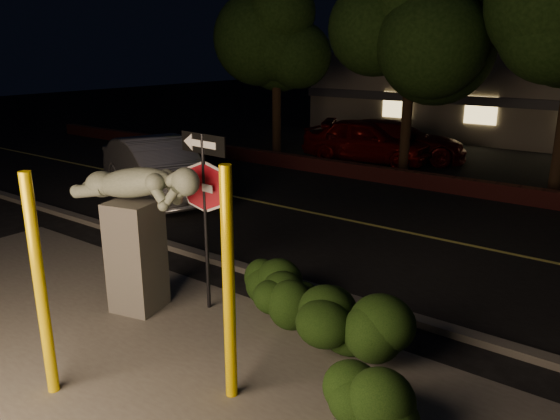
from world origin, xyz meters
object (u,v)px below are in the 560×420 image
(parked_car_red, at_px, (367,140))
(parked_car_darkred, at_px, (394,141))
(yellow_pole_right, at_px, (229,288))
(signpost, at_px, (204,188))
(sculpture, at_px, (136,221))
(yellow_pole_left, at_px, (40,288))
(silver_sedan, at_px, (158,168))

(parked_car_red, height_order, parked_car_darkred, parked_car_red)
(yellow_pole_right, relative_size, parked_car_darkred, 0.55)
(signpost, relative_size, parked_car_darkred, 0.55)
(yellow_pole_right, distance_m, sculpture, 2.96)
(signpost, xyz_separation_m, parked_car_darkred, (-2.96, 13.38, -1.33))
(yellow_pole_left, distance_m, parked_car_darkred, 16.57)
(yellow_pole_left, relative_size, signpost, 0.98)
(yellow_pole_right, xyz_separation_m, silver_sedan, (-8.11, 5.98, -0.64))
(sculpture, height_order, silver_sedan, sculpture)
(yellow_pole_left, relative_size, yellow_pole_right, 0.97)
(parked_car_darkred, bearing_deg, yellow_pole_left, 166.05)
(silver_sedan, relative_size, parked_car_darkred, 0.96)
(signpost, xyz_separation_m, silver_sedan, (-6.19, 4.38, -1.26))
(silver_sedan, bearing_deg, sculpture, -113.21)
(sculpture, relative_size, silver_sedan, 0.48)
(yellow_pole_left, xyz_separation_m, yellow_pole_right, (1.91, 1.30, 0.05))
(yellow_pole_right, bearing_deg, silver_sedan, 143.60)
(yellow_pole_right, distance_m, signpost, 2.58)
(yellow_pole_right, xyz_separation_m, signpost, (-1.93, 1.60, 0.62))
(yellow_pole_right, xyz_separation_m, sculpture, (-2.82, 0.91, 0.06))
(signpost, relative_size, silver_sedan, 0.57)
(yellow_pole_right, bearing_deg, parked_car_red, 111.53)
(yellow_pole_right, height_order, parked_car_red, yellow_pole_right)
(parked_car_red, bearing_deg, yellow_pole_right, -163.79)
(sculpture, xyz_separation_m, silver_sedan, (-5.30, 5.07, -0.70))
(silver_sedan, height_order, parked_car_red, silver_sedan)
(yellow_pole_right, bearing_deg, signpost, 140.26)
(silver_sedan, height_order, parked_car_darkred, silver_sedan)
(yellow_pole_left, xyz_separation_m, signpost, (-0.02, 2.90, 0.67))
(sculpture, distance_m, parked_car_darkred, 14.25)
(yellow_pole_right, relative_size, parked_car_red, 0.61)
(sculpture, relative_size, parked_car_darkred, 0.47)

